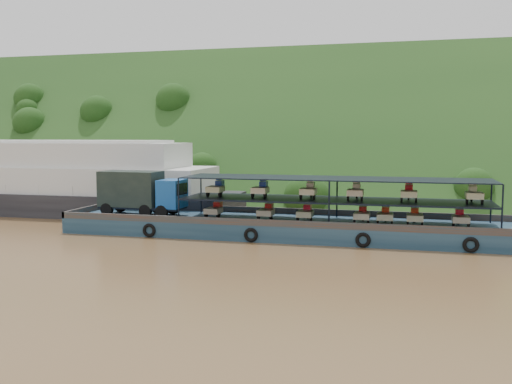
# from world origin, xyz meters

# --- Properties ---
(ground) EXTENTS (160.00, 160.00, 0.00)m
(ground) POSITION_xyz_m (0.00, 0.00, 0.00)
(ground) COLOR brown
(ground) RESTS_ON ground
(hillside) EXTENTS (140.00, 39.60, 39.60)m
(hillside) POSITION_xyz_m (0.00, 36.00, 0.00)
(hillside) COLOR #1B3C15
(hillside) RESTS_ON ground
(cargo_barge) EXTENTS (35.00, 7.18, 4.80)m
(cargo_barge) POSITION_xyz_m (-0.37, 1.76, 1.20)
(cargo_barge) COLOR #122B3F
(cargo_barge) RESTS_ON ground
(passenger_ferry) EXTENTS (35.88, 9.00, 7.26)m
(passenger_ferry) POSITION_xyz_m (-23.74, 9.40, 3.15)
(passenger_ferry) COLOR black
(passenger_ferry) RESTS_ON ground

